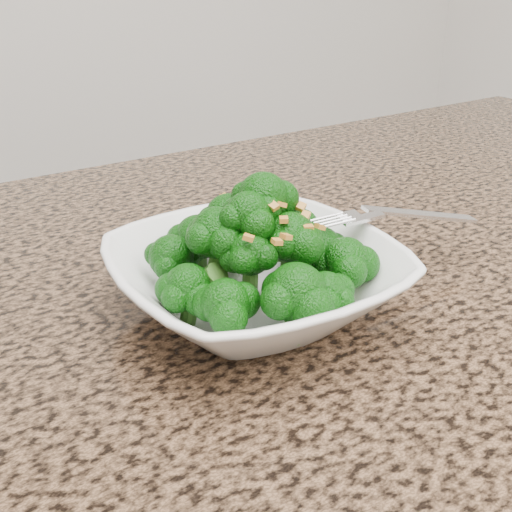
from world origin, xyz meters
TOP-DOWN VIEW (x-y plane):
  - granite_counter at (0.00, 0.30)m, footprint 1.64×1.04m
  - bowl at (-0.08, 0.37)m, footprint 0.24×0.24m
  - broccoli_pile at (-0.08, 0.37)m, footprint 0.20×0.20m
  - garlic_topping at (-0.08, 0.37)m, footprint 0.12×0.12m
  - fork at (0.03, 0.36)m, footprint 0.20×0.08m

SIDE VIEW (x-z plane):
  - granite_counter at x=0.00m, z-range 0.87..0.90m
  - bowl at x=-0.08m, z-range 0.90..0.96m
  - fork at x=0.03m, z-range 0.96..0.97m
  - broccoli_pile at x=-0.08m, z-range 0.96..1.03m
  - garlic_topping at x=-0.08m, z-range 1.03..1.04m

